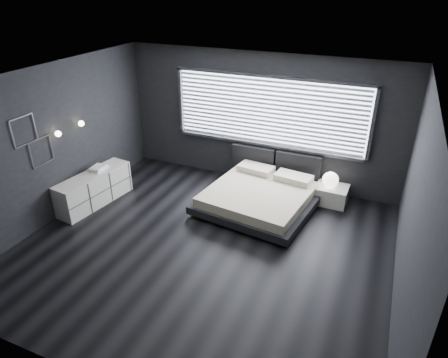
% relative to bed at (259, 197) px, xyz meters
% --- Properties ---
extents(room, '(6.04, 6.00, 2.80)m').
position_rel_bed_xyz_m(room, '(-0.43, -1.59, 1.15)').
color(room, black).
rests_on(room, ground).
extents(window, '(4.14, 0.09, 1.52)m').
position_rel_bed_xyz_m(window, '(-0.23, 1.11, 1.36)').
color(window, white).
rests_on(window, ground).
extents(headboard, '(1.96, 0.16, 0.52)m').
position_rel_bed_xyz_m(headboard, '(-0.01, 1.05, 0.32)').
color(headboard, black).
rests_on(headboard, ground).
extents(sconce_near, '(0.18, 0.11, 0.11)m').
position_rel_bed_xyz_m(sconce_near, '(-3.31, -1.54, 1.35)').
color(sconce_near, silver).
rests_on(sconce_near, ground).
extents(sconce_far, '(0.18, 0.11, 0.11)m').
position_rel_bed_xyz_m(sconce_far, '(-3.31, -0.94, 1.35)').
color(sconce_far, silver).
rests_on(sconce_far, ground).
extents(wall_art_upper, '(0.01, 0.48, 0.48)m').
position_rel_bed_xyz_m(wall_art_upper, '(-3.41, -2.14, 1.60)').
color(wall_art_upper, '#47474C').
rests_on(wall_art_upper, ground).
extents(wall_art_lower, '(0.01, 0.48, 0.48)m').
position_rel_bed_xyz_m(wall_art_lower, '(-3.41, -1.89, 1.13)').
color(wall_art_lower, '#47474C').
rests_on(wall_art_lower, ground).
extents(bed, '(2.30, 2.22, 0.53)m').
position_rel_bed_xyz_m(bed, '(0.00, 0.00, 0.00)').
color(bed, black).
rests_on(bed, ground).
extents(nightstand, '(0.64, 0.54, 0.37)m').
position_rel_bed_xyz_m(nightstand, '(1.27, 0.76, -0.06)').
color(nightstand, silver).
rests_on(nightstand, ground).
extents(orb_lamp, '(0.32, 0.32, 0.32)m').
position_rel_bed_xyz_m(orb_lamp, '(1.22, 0.73, 0.28)').
color(orb_lamp, white).
rests_on(orb_lamp, nightstand).
extents(dresser, '(0.68, 1.67, 0.65)m').
position_rel_bed_xyz_m(dresser, '(-3.08, -1.13, 0.08)').
color(dresser, silver).
rests_on(dresser, ground).
extents(book_stack, '(0.27, 0.36, 0.07)m').
position_rel_bed_xyz_m(book_stack, '(-3.10, -0.90, 0.44)').
color(book_stack, white).
rests_on(book_stack, dresser).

